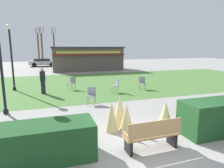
# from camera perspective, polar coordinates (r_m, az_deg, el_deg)

# --- Properties ---
(ground_plane) EXTENTS (80.00, 80.00, 0.00)m
(ground_plane) POSITION_cam_1_polar(r_m,az_deg,el_deg) (6.31, 11.31, -17.86)
(ground_plane) COLOR #999691
(lawn_patch) EXTENTS (36.00, 12.00, 0.01)m
(lawn_patch) POSITION_cam_1_polar(r_m,az_deg,el_deg) (16.45, -7.85, 0.11)
(lawn_patch) COLOR #4C7A38
(lawn_patch) RESTS_ON ground_plane
(park_bench) EXTENTS (1.71, 0.56, 0.95)m
(park_bench) POSITION_cam_1_polar(r_m,az_deg,el_deg) (6.02, 11.65, -14.20)
(park_bench) COLOR tan
(park_bench) RESTS_ON ground_plane
(hedge_left) EXTENTS (2.61, 1.10, 1.00)m
(hedge_left) POSITION_cam_1_polar(r_m,az_deg,el_deg) (5.73, -18.82, -15.67)
(hedge_left) COLOR #1E4C23
(hedge_left) RESTS_ON ground_plane
(hedge_right) EXTENTS (2.49, 1.10, 1.17)m
(hedge_right) POSITION_cam_1_polar(r_m,az_deg,el_deg) (7.88, 27.87, -8.40)
(hedge_right) COLOR #1E4C23
(hedge_right) RESTS_ON ground_plane
(ornamental_grass_behind_left) EXTENTS (0.51, 0.51, 1.11)m
(ornamental_grass_behind_left) POSITION_cam_1_polar(r_m,az_deg,el_deg) (7.11, -0.09, -9.35)
(ornamental_grass_behind_left) COLOR #D1BC7F
(ornamental_grass_behind_left) RESTS_ON ground_plane
(ornamental_grass_behind_right) EXTENTS (0.63, 0.63, 0.99)m
(ornamental_grass_behind_right) POSITION_cam_1_polar(r_m,az_deg,el_deg) (7.70, 15.20, -8.63)
(ornamental_grass_behind_right) COLOR #D1BC7F
(ornamental_grass_behind_right) RESTS_ON ground_plane
(ornamental_grass_behind_center) EXTENTS (0.58, 0.58, 1.20)m
(ornamental_grass_behind_center) POSITION_cam_1_polar(r_m,az_deg,el_deg) (7.62, 2.32, -7.64)
(ornamental_grass_behind_center) COLOR #D1BC7F
(ornamental_grass_behind_center) RESTS_ON ground_plane
(ornamental_grass_behind_far) EXTENTS (0.52, 0.52, 1.00)m
(ornamental_grass_behind_far) POSITION_cam_1_polar(r_m,az_deg,el_deg) (7.20, 4.22, -9.60)
(ornamental_grass_behind_far) COLOR #D1BC7F
(ornamental_grass_behind_far) RESTS_ON ground_plane
(lamppost_mid) EXTENTS (0.36, 0.36, 4.50)m
(lamppost_mid) POSITION_cam_1_polar(r_m,az_deg,el_deg) (9.84, -29.81, 8.24)
(lamppost_mid) COLOR black
(lamppost_mid) RESTS_ON ground_plane
(lamppost_far) EXTENTS (0.36, 0.36, 4.50)m
(lamppost_far) POSITION_cam_1_polar(r_m,az_deg,el_deg) (15.14, -27.25, 8.84)
(lamppost_far) COLOR black
(lamppost_far) RESTS_ON ground_plane
(food_kiosk) EXTENTS (9.11, 4.44, 3.03)m
(food_kiosk) POSITION_cam_1_polar(r_m,az_deg,el_deg) (26.29, -7.26, 7.40)
(food_kiosk) COLOR #594C47
(food_kiosk) RESTS_ON ground_plane
(cafe_chair_west) EXTENTS (0.47, 0.47, 0.89)m
(cafe_chair_west) POSITION_cam_1_polar(r_m,az_deg,el_deg) (13.10, 1.10, -0.16)
(cafe_chair_west) COLOR gray
(cafe_chair_west) RESTS_ON ground_plane
(cafe_chair_east) EXTENTS (0.54, 0.54, 0.89)m
(cafe_chair_east) POSITION_cam_1_polar(r_m,az_deg,el_deg) (14.24, 8.76, 0.59)
(cafe_chair_east) COLOR gray
(cafe_chair_east) RESTS_ON ground_plane
(cafe_chair_center) EXTENTS (0.62, 0.62, 0.89)m
(cafe_chair_center) POSITION_cam_1_polar(r_m,az_deg,el_deg) (14.26, -11.48, 0.51)
(cafe_chair_center) COLOR gray
(cafe_chair_center) RESTS_ON ground_plane
(cafe_chair_north) EXTENTS (0.57, 0.57, 0.89)m
(cafe_chair_north) POSITION_cam_1_polar(r_m,az_deg,el_deg) (10.51, -5.99, -2.94)
(cafe_chair_north) COLOR gray
(cafe_chair_north) RESTS_ON ground_plane
(person_strolling) EXTENTS (0.34, 0.34, 1.69)m
(person_strolling) POSITION_cam_1_polar(r_m,az_deg,el_deg) (13.43, -19.43, 0.94)
(person_strolling) COLOR #23232D
(person_strolling) RESTS_ON ground_plane
(parked_car_west_slot) EXTENTS (4.25, 2.15, 1.20)m
(parked_car_west_slot) POSITION_cam_1_polar(r_m,az_deg,el_deg) (32.99, -19.36, 6.00)
(parked_car_west_slot) COLOR #B7BABF
(parked_car_west_slot) RESTS_ON ground_plane
(tree_left_bg) EXTENTS (0.91, 0.96, 6.31)m
(tree_left_bg) POSITION_cam_1_polar(r_m,az_deg,el_deg) (36.12, -19.62, 9.76)
(tree_left_bg) COLOR brown
(tree_left_bg) RESTS_ON ground_plane
(tree_right_bg) EXTENTS (0.91, 0.96, 6.34)m
(tree_right_bg) POSITION_cam_1_polar(r_m,az_deg,el_deg) (38.17, -20.54, 9.73)
(tree_right_bg) COLOR brown
(tree_right_bg) RESTS_ON ground_plane
(tree_center_bg) EXTENTS (0.91, 0.96, 6.63)m
(tree_center_bg) POSITION_cam_1_polar(r_m,az_deg,el_deg) (39.30, -16.42, 10.19)
(tree_center_bg) COLOR brown
(tree_center_bg) RESTS_ON ground_plane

